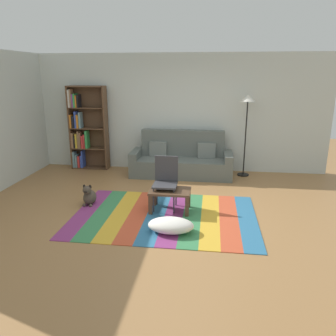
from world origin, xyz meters
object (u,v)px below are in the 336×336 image
(dog, at_px, (89,196))
(tv_remote, at_px, (170,188))
(folding_chair, at_px, (166,178))
(bookshelf, at_px, (84,130))
(pouf, at_px, (171,225))
(coffee_table, at_px, (170,194))
(couch, at_px, (182,161))
(standing_lamp, at_px, (247,109))

(dog, bearing_deg, tv_remote, -1.27)
(folding_chair, bearing_deg, bookshelf, 178.27)
(tv_remote, xyz_separation_m, folding_chair, (-0.09, 0.09, 0.15))
(pouf, height_order, folding_chair, folding_chair)
(coffee_table, bearing_deg, couch, 89.86)
(bookshelf, distance_m, folding_chair, 3.21)
(tv_remote, height_order, folding_chair, folding_chair)
(pouf, bearing_deg, tv_remote, 97.57)
(bookshelf, distance_m, pouf, 4.11)
(dog, bearing_deg, couch, 53.86)
(bookshelf, relative_size, tv_remote, 13.15)
(couch, relative_size, standing_lamp, 1.25)
(folding_chair, bearing_deg, dog, -134.87)
(coffee_table, height_order, dog, dog)
(bookshelf, height_order, standing_lamp, bookshelf)
(pouf, bearing_deg, coffee_table, 98.03)
(dog, relative_size, folding_chair, 0.44)
(tv_remote, relative_size, folding_chair, 0.17)
(couch, xyz_separation_m, standing_lamp, (1.40, 0.16, 1.17))
(standing_lamp, bearing_deg, pouf, -113.14)
(coffee_table, relative_size, dog, 1.72)
(standing_lamp, xyz_separation_m, folding_chair, (-1.50, -2.09, -0.98))
(dog, relative_size, tv_remote, 2.65)
(pouf, height_order, standing_lamp, standing_lamp)
(standing_lamp, distance_m, folding_chair, 2.75)
(dog, bearing_deg, pouf, -29.34)
(standing_lamp, bearing_deg, folding_chair, -125.67)
(couch, distance_m, pouf, 2.89)
(dog, bearing_deg, standing_lamp, 36.96)
(couch, relative_size, folding_chair, 2.51)
(coffee_table, bearing_deg, standing_lamp, 57.89)
(folding_chair, bearing_deg, pouf, -35.25)
(bookshelf, height_order, pouf, bookshelf)
(bookshelf, distance_m, tv_remote, 3.36)
(couch, distance_m, coffee_table, 2.09)
(coffee_table, bearing_deg, tv_remote, 91.25)
(pouf, bearing_deg, standing_lamp, 66.86)
(tv_remote, bearing_deg, coffee_table, -97.36)
(dog, height_order, standing_lamp, standing_lamp)
(dog, bearing_deg, folding_chair, 2.63)
(standing_lamp, height_order, folding_chair, standing_lamp)
(bookshelf, height_order, folding_chair, bookshelf)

